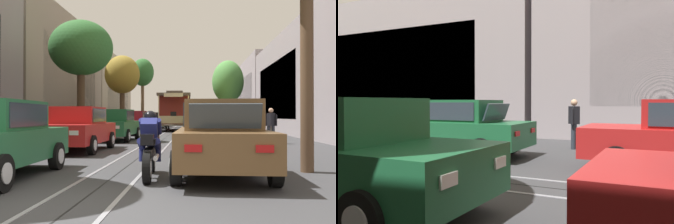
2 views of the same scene
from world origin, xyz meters
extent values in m
plane|color=#38383A|center=(0.00, 20.56, 0.00)|extent=(160.00, 160.00, 0.00)
cube|color=gray|center=(-0.53, 23.70, 0.01)|extent=(0.08, 59.39, 0.01)
cube|color=gray|center=(0.53, 23.70, 0.01)|extent=(0.08, 59.39, 0.01)
cube|color=black|center=(0.00, 23.70, 0.00)|extent=(0.03, 59.39, 0.01)
cube|color=gray|center=(-10.14, 23.70, 4.44)|extent=(5.12, 16.83, 8.89)
cube|color=#2D3842|center=(-7.60, 23.70, 4.00)|extent=(0.04, 11.99, 5.33)
cube|color=#BCAD93|center=(-9.63, 40.83, 4.19)|extent=(4.12, 16.83, 8.39)
cube|color=#2D3842|center=(-7.60, 40.83, 3.77)|extent=(0.04, 11.99, 5.03)
cube|color=gray|center=(9.86, 23.70, 3.49)|extent=(4.57, 16.83, 6.98)
cube|color=#2D3842|center=(7.60, 23.70, 3.14)|extent=(0.04, 11.99, 4.19)
cube|color=gray|center=(10.13, 40.83, 3.88)|extent=(5.10, 16.83, 7.75)
cube|color=#2D3842|center=(7.60, 40.83, 3.49)|extent=(0.04, 11.99, 4.65)
cube|color=#2D3842|center=(-2.43, 3.84, 1.26)|extent=(1.30, 0.23, 0.45)
cube|color=#2D3842|center=(-1.66, 2.67, 1.28)|extent=(0.07, 1.81, 0.47)
cube|color=#B21414|center=(-1.89, 4.68, 0.75)|extent=(0.28, 0.05, 0.12)
cube|color=#B21414|center=(-3.01, 4.65, 0.75)|extent=(0.28, 0.05, 0.12)
cylinder|color=black|center=(-1.50, 1.19, 0.32)|extent=(0.21, 0.64, 0.64)
cylinder|color=silver|center=(-1.39, 1.19, 0.32)|extent=(0.03, 0.35, 0.35)
cylinder|color=black|center=(-1.55, 3.86, 0.32)|extent=(0.21, 0.64, 0.64)
cylinder|color=silver|center=(-1.44, 3.86, 0.32)|extent=(0.03, 0.35, 0.35)
cube|color=red|center=(-2.49, 8.43, 0.65)|extent=(1.81, 4.30, 0.66)
cube|color=red|center=(-2.49, 8.58, 1.28)|extent=(1.48, 2.07, 0.60)
cube|color=#2D3842|center=(-2.49, 7.75, 1.26)|extent=(1.33, 0.22, 0.47)
cube|color=#2D3842|center=(-2.48, 9.77, 1.26)|extent=(1.30, 0.20, 0.45)
cube|color=#2D3842|center=(-1.74, 8.58, 1.28)|extent=(0.03, 1.81, 0.47)
cube|color=#2D3842|center=(-3.23, 8.59, 1.28)|extent=(0.03, 1.81, 0.47)
cube|color=white|center=(-1.93, 6.27, 0.75)|extent=(0.28, 0.04, 0.14)
cube|color=#B21414|center=(-1.92, 10.59, 0.75)|extent=(0.28, 0.04, 0.12)
cube|color=white|center=(-3.05, 6.27, 0.75)|extent=(0.28, 0.04, 0.14)
cube|color=#B21414|center=(-3.04, 10.59, 0.75)|extent=(0.28, 0.04, 0.12)
cylinder|color=black|center=(-1.61, 7.10, 0.32)|extent=(0.20, 0.64, 0.64)
cylinder|color=silver|center=(-1.50, 7.10, 0.32)|extent=(0.02, 0.35, 0.35)
cylinder|color=black|center=(-3.37, 7.10, 0.32)|extent=(0.20, 0.64, 0.64)
cylinder|color=silver|center=(-3.48, 7.10, 0.32)|extent=(0.02, 0.35, 0.35)
cylinder|color=black|center=(-1.60, 9.77, 0.32)|extent=(0.20, 0.64, 0.64)
cylinder|color=silver|center=(-1.49, 9.77, 0.32)|extent=(0.02, 0.35, 0.35)
cylinder|color=black|center=(-3.36, 9.77, 0.32)|extent=(0.20, 0.64, 0.64)
cylinder|color=silver|center=(-3.47, 9.77, 0.32)|extent=(0.02, 0.35, 0.35)
cube|color=#1E6038|center=(-2.32, 14.05, 0.65)|extent=(1.91, 4.34, 0.66)
cube|color=#1E6038|center=(-2.32, 14.20, 1.28)|extent=(1.53, 2.10, 0.60)
cube|color=#2D3842|center=(-2.34, 13.36, 1.26)|extent=(1.34, 0.25, 0.47)
cube|color=#2D3842|center=(-2.29, 15.38, 1.26)|extent=(1.30, 0.23, 0.45)
cube|color=#2D3842|center=(-1.57, 14.18, 1.28)|extent=(0.07, 1.81, 0.47)
cube|color=#2D3842|center=(-3.06, 14.22, 1.28)|extent=(0.07, 1.81, 0.47)
cube|color=white|center=(-1.82, 11.88, 0.75)|extent=(0.28, 0.05, 0.14)
cube|color=#B21414|center=(-1.71, 16.19, 0.75)|extent=(0.28, 0.05, 0.12)
cube|color=white|center=(-2.93, 11.90, 0.75)|extent=(0.28, 0.05, 0.14)
cube|color=#B21414|center=(-2.82, 16.22, 0.75)|extent=(0.28, 0.05, 0.12)
cylinder|color=black|center=(-1.47, 12.69, 0.32)|extent=(0.22, 0.64, 0.64)
cylinder|color=silver|center=(-1.36, 12.69, 0.32)|extent=(0.03, 0.35, 0.35)
cylinder|color=black|center=(-3.23, 12.74, 0.32)|extent=(0.22, 0.64, 0.64)
cylinder|color=silver|center=(-3.34, 12.74, 0.32)|extent=(0.03, 0.35, 0.35)
cylinder|color=black|center=(-1.41, 15.36, 0.32)|extent=(0.22, 0.64, 0.64)
cylinder|color=silver|center=(-1.30, 15.36, 0.32)|extent=(0.03, 0.35, 0.35)
cylinder|color=black|center=(-3.17, 15.40, 0.32)|extent=(0.22, 0.64, 0.64)
cylinder|color=silver|center=(-3.28, 15.41, 0.32)|extent=(0.03, 0.35, 0.35)
cube|color=maroon|center=(-2.42, 20.31, 0.65)|extent=(1.89, 4.34, 0.66)
cube|color=maroon|center=(-2.42, 20.46, 1.28)|extent=(1.52, 2.10, 0.60)
cube|color=#2D3842|center=(-2.44, 19.63, 1.26)|extent=(1.34, 0.25, 0.47)
cube|color=#2D3842|center=(-2.39, 21.65, 1.26)|extent=(1.30, 0.23, 0.45)
cube|color=#2D3842|center=(-1.67, 20.45, 1.28)|extent=(0.07, 1.81, 0.47)
cube|color=#2D3842|center=(-3.17, 20.48, 1.28)|extent=(0.07, 1.81, 0.47)
cube|color=white|center=(-1.91, 18.14, 0.75)|extent=(0.28, 0.05, 0.14)
cube|color=#B21414|center=(-1.82, 22.46, 0.75)|extent=(0.28, 0.05, 0.12)
cube|color=white|center=(-3.03, 18.17, 0.75)|extent=(0.28, 0.05, 0.14)
cube|color=#B21414|center=(-2.93, 22.48, 0.75)|extent=(0.28, 0.05, 0.12)
cylinder|color=black|center=(-1.57, 18.96, 0.32)|extent=(0.21, 0.64, 0.64)
cylinder|color=silver|center=(-1.46, 18.96, 0.32)|extent=(0.03, 0.35, 0.35)
cylinder|color=black|center=(-3.33, 19.00, 0.32)|extent=(0.21, 0.64, 0.64)
cylinder|color=silver|center=(-3.44, 19.00, 0.32)|extent=(0.03, 0.35, 0.35)
cylinder|color=black|center=(-1.51, 21.63, 0.32)|extent=(0.21, 0.64, 0.64)
cylinder|color=silver|center=(-1.40, 21.62, 0.32)|extent=(0.03, 0.35, 0.35)
cylinder|color=black|center=(-3.27, 21.67, 0.32)|extent=(0.21, 0.64, 0.64)
cylinder|color=silver|center=(-3.38, 21.67, 0.32)|extent=(0.03, 0.35, 0.35)
cube|color=slate|center=(-2.43, 26.50, 0.65)|extent=(1.90, 4.34, 0.66)
cube|color=slate|center=(-2.43, 26.65, 1.28)|extent=(1.52, 2.10, 0.60)
cube|color=#2D3842|center=(-2.45, 25.82, 1.26)|extent=(1.34, 0.25, 0.47)
cube|color=#2D3842|center=(-2.40, 27.84, 1.26)|extent=(1.30, 0.23, 0.45)
cube|color=#2D3842|center=(-1.68, 26.64, 1.28)|extent=(0.07, 1.81, 0.47)
cube|color=#2D3842|center=(-3.18, 26.67, 1.28)|extent=(0.07, 1.81, 0.47)
cube|color=white|center=(-1.93, 24.33, 0.75)|extent=(0.28, 0.05, 0.14)
cube|color=#B21414|center=(-1.82, 28.65, 0.75)|extent=(0.28, 0.05, 0.12)
cube|color=white|center=(-3.04, 24.36, 0.75)|extent=(0.28, 0.05, 0.14)
cube|color=#B21414|center=(-2.94, 28.68, 0.75)|extent=(0.28, 0.05, 0.12)
cylinder|color=black|center=(-1.58, 25.15, 0.32)|extent=(0.21, 0.64, 0.64)
cylinder|color=silver|center=(-1.47, 25.15, 0.32)|extent=(0.03, 0.35, 0.35)
cylinder|color=black|center=(-3.34, 25.19, 0.32)|extent=(0.21, 0.64, 0.64)
cylinder|color=silver|center=(-3.45, 25.19, 0.32)|extent=(0.03, 0.35, 0.35)
cylinder|color=black|center=(-1.52, 27.82, 0.32)|extent=(0.21, 0.64, 0.64)
cylinder|color=silver|center=(-1.41, 27.81, 0.32)|extent=(0.03, 0.35, 0.35)
cylinder|color=black|center=(-3.28, 27.86, 0.32)|extent=(0.21, 0.64, 0.64)
cylinder|color=silver|center=(-3.39, 27.86, 0.32)|extent=(0.03, 0.35, 0.35)
cube|color=black|center=(-2.41, 32.08, 0.65)|extent=(1.84, 4.32, 0.66)
cube|color=black|center=(-2.41, 32.23, 1.28)|extent=(1.50, 2.08, 0.60)
cube|color=#2D3842|center=(-2.42, 31.39, 1.26)|extent=(1.33, 0.23, 0.47)
cube|color=#2D3842|center=(-2.40, 33.41, 1.26)|extent=(1.30, 0.21, 0.45)
cube|color=#2D3842|center=(-1.66, 32.22, 1.28)|extent=(0.05, 1.81, 0.47)
cube|color=#2D3842|center=(-3.16, 32.23, 1.28)|extent=(0.05, 1.81, 0.47)
cube|color=white|center=(-1.87, 29.91, 0.75)|extent=(0.28, 0.04, 0.14)
cube|color=#B21414|center=(-1.83, 34.23, 0.75)|extent=(0.28, 0.04, 0.12)
cube|color=white|center=(-2.99, 29.92, 0.75)|extent=(0.28, 0.04, 0.14)
cube|color=#B21414|center=(-2.95, 34.24, 0.75)|extent=(0.28, 0.04, 0.12)
cylinder|color=black|center=(-1.55, 30.73, 0.32)|extent=(0.21, 0.64, 0.64)
cylinder|color=silver|center=(-1.44, 30.73, 0.32)|extent=(0.02, 0.35, 0.35)
cylinder|color=black|center=(-3.31, 30.75, 0.32)|extent=(0.21, 0.64, 0.64)
cylinder|color=silver|center=(-3.42, 30.75, 0.32)|extent=(0.02, 0.35, 0.35)
cylinder|color=black|center=(-1.52, 33.40, 0.32)|extent=(0.21, 0.64, 0.64)
cylinder|color=silver|center=(-1.41, 33.40, 0.32)|extent=(0.02, 0.35, 0.35)
cylinder|color=black|center=(-3.28, 33.42, 0.32)|extent=(0.21, 0.64, 0.64)
cylinder|color=silver|center=(-3.39, 33.42, 0.32)|extent=(0.02, 0.35, 0.35)
cube|color=brown|center=(-2.43, 38.00, 0.65)|extent=(1.80, 4.30, 0.66)
cube|color=brown|center=(-2.43, 38.15, 1.28)|extent=(1.48, 2.07, 0.60)
cube|color=#2D3842|center=(-2.43, 37.31, 1.26)|extent=(1.33, 0.22, 0.47)
cube|color=#2D3842|center=(-2.43, 39.33, 1.26)|extent=(1.30, 0.20, 0.45)
cube|color=#2D3842|center=(-1.68, 38.15, 1.28)|extent=(0.03, 1.81, 0.47)
cube|color=#2D3842|center=(-3.18, 38.15, 1.28)|extent=(0.03, 1.81, 0.47)
cube|color=white|center=(-1.88, 35.84, 0.75)|extent=(0.28, 0.04, 0.14)
cube|color=#B21414|center=(-1.87, 40.16, 0.75)|extent=(0.28, 0.04, 0.12)
cube|color=white|center=(-2.99, 35.84, 0.75)|extent=(0.28, 0.04, 0.14)
cube|color=#B21414|center=(-2.99, 40.16, 0.75)|extent=(0.28, 0.04, 0.12)
cylinder|color=black|center=(-1.55, 36.66, 0.32)|extent=(0.20, 0.64, 0.64)
cylinder|color=silver|center=(-1.44, 36.66, 0.32)|extent=(0.02, 0.35, 0.35)
cylinder|color=black|center=(-3.31, 36.66, 0.32)|extent=(0.20, 0.64, 0.64)
cylinder|color=silver|center=(-3.42, 36.66, 0.32)|extent=(0.02, 0.35, 0.35)
cylinder|color=black|center=(-1.55, 39.33, 0.32)|extent=(0.20, 0.64, 0.64)
cylinder|color=silver|center=(-1.44, 39.33, 0.32)|extent=(0.02, 0.35, 0.35)
cylinder|color=black|center=(-3.31, 39.33, 0.32)|extent=(0.20, 0.64, 0.64)
cylinder|color=silver|center=(-3.42, 39.33, 0.32)|extent=(0.02, 0.35, 0.35)
cube|color=brown|center=(2.24, 3.35, 0.65)|extent=(1.85, 4.32, 0.66)
cube|color=brown|center=(2.24, 3.20, 1.28)|extent=(1.50, 2.08, 0.60)
cube|color=#2D3842|center=(2.25, 4.04, 1.26)|extent=(1.33, 0.24, 0.47)
cube|color=#2D3842|center=(2.23, 2.02, 1.26)|extent=(1.30, 0.21, 0.45)
cube|color=#2D3842|center=(1.49, 3.21, 1.28)|extent=(0.05, 1.81, 0.47)
cube|color=#2D3842|center=(2.99, 3.19, 1.28)|extent=(0.05, 1.81, 0.47)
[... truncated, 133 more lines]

